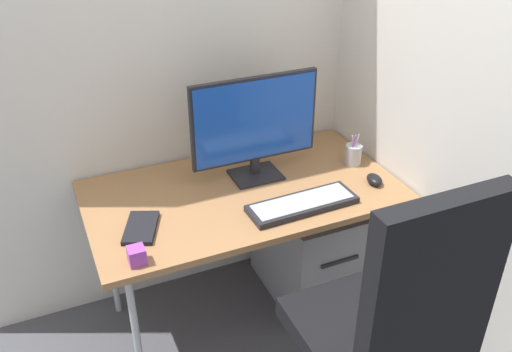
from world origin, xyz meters
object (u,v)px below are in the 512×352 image
filing_cabinet (308,245)px  monitor (255,124)px  mouse (374,180)px  notebook (141,228)px  pen_holder (353,154)px  desk_clamp_accessory (137,256)px  office_chair (394,322)px  keyboard (302,204)px

filing_cabinet → monitor: 0.73m
filing_cabinet → mouse: 0.53m
notebook → pen_holder: bearing=29.5°
mouse → desk_clamp_accessory: size_ratio=1.47×
filing_cabinet → pen_holder: size_ratio=3.78×
mouse → pen_holder: 0.19m
monitor → mouse: monitor is taller
mouse → desk_clamp_accessory: bearing=-164.2°
office_chair → mouse: 0.73m
desk_clamp_accessory → monitor: bearing=32.5°
pen_holder → notebook: 1.02m
mouse → filing_cabinet: bearing=138.6°
office_chair → desk_clamp_accessory: (-0.71, 0.52, 0.12)m
office_chair → keyboard: (-0.02, 0.60, 0.11)m
mouse → keyboard: bearing=-164.7°
office_chair → filing_cabinet: (0.17, 0.86, -0.34)m
mouse → notebook: bearing=-174.5°
desk_clamp_accessory → mouse: bearing=6.4°
pen_holder → desk_clamp_accessory: bearing=-164.0°
office_chair → filing_cabinet: bearing=79.0°
pen_holder → monitor: bearing=169.4°
notebook → desk_clamp_accessory: 0.20m
monitor → mouse: size_ratio=6.07×
office_chair → notebook: office_chair is taller
office_chair → keyboard: size_ratio=2.58×
office_chair → notebook: bearing=132.7°
monitor → filing_cabinet: bearing=-11.4°
office_chair → notebook: 0.97m
pen_holder → mouse: bearing=-93.1°
filing_cabinet → mouse: mouse is taller
monitor → pen_holder: 0.50m
monitor → pen_holder: size_ratio=3.73×
filing_cabinet → notebook: 0.94m
filing_cabinet → desk_clamp_accessory: size_ratio=9.01×
keyboard → desk_clamp_accessory: size_ratio=7.19×
office_chair → desk_clamp_accessory: 0.89m
notebook → desk_clamp_accessory: desk_clamp_accessory is taller
mouse → monitor: bearing=157.7°
keyboard → pen_holder: (0.38, 0.23, 0.03)m
keyboard → notebook: keyboard is taller
keyboard → notebook: (-0.63, 0.11, -0.00)m
office_chair → pen_holder: size_ratio=7.77×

